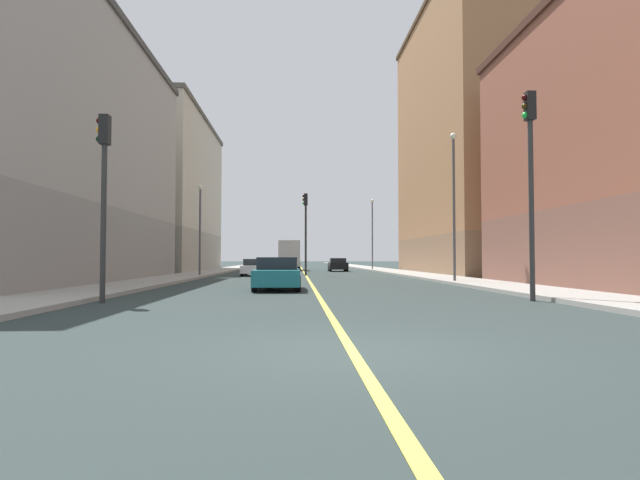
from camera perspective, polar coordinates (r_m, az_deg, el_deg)
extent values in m
plane|color=#2A3634|center=(7.41, 3.67, -12.50)|extent=(400.00, 400.00, 0.00)
cube|color=#9E9B93|center=(57.02, 6.66, -3.30)|extent=(3.10, 168.00, 0.15)
cube|color=#9E9B93|center=(56.78, -10.63, -3.29)|extent=(3.10, 168.00, 0.15)
cube|color=#E5D14C|center=(56.26, -1.97, -3.40)|extent=(0.16, 154.00, 0.01)
cube|color=#8F6B4F|center=(45.53, 18.08, -1.66)|extent=(10.64, 20.92, 3.13)
cube|color=#A8754C|center=(46.96, 17.93, 12.21)|extent=(10.64, 20.92, 19.39)
cube|color=#4B3422|center=(50.30, 17.79, 23.21)|extent=(10.94, 21.22, 0.40)
cube|color=gray|center=(31.25, -30.63, -0.59)|extent=(10.64, 23.70, 3.96)
cube|color=#9E9993|center=(32.16, -30.40, 11.96)|extent=(10.64, 23.70, 10.01)
cube|color=#474442|center=(33.77, -30.23, 20.57)|extent=(10.94, 24.00, 0.40)
cube|color=#9D9688|center=(54.78, -18.24, -1.26)|extent=(10.64, 21.83, 3.99)
cube|color=#BCB29E|center=(55.41, -18.16, 6.74)|extent=(10.64, 21.83, 11.43)
cube|color=#545047|center=(56.60, -18.09, 12.67)|extent=(10.94, 22.13, 0.40)
cylinder|color=#2D2D2D|center=(17.24, 22.69, 3.12)|extent=(0.16, 0.16, 5.70)
cube|color=black|center=(17.83, 22.54, 13.74)|extent=(0.28, 0.32, 0.90)
sphere|color=#320404|center=(17.84, 22.05, 14.63)|extent=(0.20, 0.20, 0.20)
sphere|color=#352204|center=(17.76, 22.06, 13.76)|extent=(0.20, 0.20, 0.20)
sphere|color=green|center=(17.69, 22.07, 12.89)|extent=(0.20, 0.20, 0.20)
cylinder|color=#2D2D2D|center=(16.57, -23.18, 1.74)|extent=(0.16, 0.16, 4.78)
cube|color=black|center=(16.98, -23.05, 11.34)|extent=(0.28, 0.32, 0.90)
sphere|color=#320404|center=(17.10, -23.55, 12.18)|extent=(0.20, 0.20, 0.20)
sphere|color=orange|center=(17.04, -23.56, 11.27)|extent=(0.20, 0.20, 0.20)
sphere|color=black|center=(16.97, -23.58, 10.35)|extent=(0.20, 0.20, 0.20)
cylinder|color=#2D2D2D|center=(38.69, -1.62, -0.05)|extent=(0.16, 0.16, 5.38)
cube|color=black|center=(38.93, -1.61, 4.58)|extent=(0.28, 0.32, 0.90)
sphere|color=#320404|center=(38.96, -1.85, 4.97)|extent=(0.20, 0.20, 0.20)
sphere|color=#352204|center=(38.92, -1.85, 4.56)|extent=(0.20, 0.20, 0.20)
sphere|color=green|center=(38.89, -1.85, 4.15)|extent=(0.20, 0.20, 0.20)
cylinder|color=#4C4C51|center=(27.79, 14.84, 3.34)|extent=(0.14, 0.14, 7.54)
sphere|color=#EAEACC|center=(28.42, 14.77, 11.23)|extent=(0.36, 0.36, 0.36)
cylinder|color=#4C4C51|center=(36.94, -13.35, 0.89)|extent=(0.14, 0.14, 6.10)
sphere|color=#EAEACC|center=(37.24, -13.31, 5.81)|extent=(0.36, 0.36, 0.36)
cylinder|color=#4C4C51|center=(55.53, 5.91, 0.50)|extent=(0.14, 0.14, 7.30)
sphere|color=#EAEACC|center=(55.83, 5.90, 4.40)|extent=(0.36, 0.36, 0.36)
cube|color=black|center=(51.46, 2.01, -2.93)|extent=(1.86, 4.50, 0.66)
cube|color=black|center=(51.66, 1.99, -2.30)|extent=(1.61, 2.17, 0.46)
cylinder|color=black|center=(52.80, 1.02, -3.15)|extent=(0.23, 0.64, 0.64)
cylinder|color=black|center=(52.91, 2.79, -3.15)|extent=(0.23, 0.64, 0.64)
cylinder|color=black|center=(50.03, 1.18, -3.21)|extent=(0.23, 0.64, 0.64)
cylinder|color=black|center=(50.15, 3.06, -3.21)|extent=(0.23, 0.64, 0.64)
cube|color=#196670|center=(21.43, -4.82, -4.18)|extent=(1.88, 4.12, 0.64)
cube|color=black|center=(21.62, -4.80, -2.63)|extent=(1.65, 2.00, 0.51)
cylinder|color=black|center=(22.75, -6.88, -4.61)|extent=(0.22, 0.64, 0.64)
cylinder|color=black|center=(22.70, -2.55, -4.63)|extent=(0.22, 0.64, 0.64)
cylinder|color=black|center=(20.21, -7.39, -4.93)|extent=(0.22, 0.64, 0.64)
cylinder|color=black|center=(20.15, -2.51, -4.96)|extent=(0.22, 0.64, 0.64)
cube|color=silver|center=(74.50, -5.12, -2.65)|extent=(2.01, 4.29, 0.65)
cube|color=black|center=(74.60, -5.11, -2.22)|extent=(1.73, 2.21, 0.47)
cylinder|color=black|center=(75.88, -5.70, -2.80)|extent=(0.24, 0.65, 0.64)
cylinder|color=black|center=(75.76, -4.39, -2.81)|extent=(0.24, 0.65, 0.64)
cylinder|color=black|center=(73.26, -5.86, -2.83)|extent=(0.24, 0.65, 0.64)
cylinder|color=black|center=(73.14, -4.51, -2.84)|extent=(0.24, 0.65, 0.64)
cube|color=white|center=(38.58, -7.38, -3.27)|extent=(1.75, 4.28, 0.57)
cube|color=black|center=(38.71, -7.36, -2.49)|extent=(1.53, 2.10, 0.49)
cylinder|color=black|center=(39.98, -8.33, -3.49)|extent=(0.23, 0.64, 0.64)
cylinder|color=black|center=(39.84, -6.10, -3.50)|extent=(0.23, 0.64, 0.64)
cylinder|color=black|center=(37.35, -8.76, -3.59)|extent=(0.23, 0.64, 0.64)
cylinder|color=black|center=(37.20, -6.36, -3.61)|extent=(0.23, 0.64, 0.64)
cube|color=maroon|center=(58.77, -3.41, -1.94)|extent=(2.24, 2.22, 2.20)
cube|color=silver|center=(54.56, -3.45, -1.55)|extent=(2.24, 5.24, 2.72)
cylinder|color=black|center=(58.40, -4.41, -2.91)|extent=(0.30, 0.90, 0.90)
cylinder|color=black|center=(58.38, -2.41, -2.92)|extent=(0.30, 0.90, 0.90)
cylinder|color=black|center=(53.48, -4.56, -2.99)|extent=(0.30, 0.90, 0.90)
cylinder|color=black|center=(53.45, -2.38, -3.00)|extent=(0.30, 0.90, 0.90)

